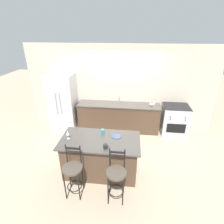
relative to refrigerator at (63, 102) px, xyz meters
The scene contains 15 objects.
ground_plane 2.04m from the refrigerator, ahead, with size 18.00×18.00×0.00m, color tan.
wall_back 1.89m from the refrigerator, 11.80° to the left, with size 6.00×0.07×2.70m.
back_counter 1.86m from the refrigerator, ahead, with size 2.63×0.63×0.91m.
sink_faucet 1.83m from the refrigerator, ahead, with size 0.02×0.13×0.22m.
kitchen_island 2.51m from the refrigerator, 51.03° to the right, with size 1.74×0.91×0.90m.
refrigerator is the anchor object (origin of this frame).
oven_range 3.61m from the refrigerator, ahead, with size 0.78×0.67×0.96m.
bar_stool_near 2.85m from the refrigerator, 66.41° to the right, with size 0.39×0.39×1.11m.
bar_stool_far 3.29m from the refrigerator, 52.87° to the right, with size 0.39×0.39×1.11m.
dinner_plate 2.59m from the refrigerator, 42.75° to the right, with size 0.23×0.23×0.02m.
wine_glass 2.14m from the refrigerator, 66.42° to the right, with size 0.07×0.07×0.21m.
coffee_mug 2.81m from the refrigerator, 52.21° to the right, with size 0.12×0.09×0.10m.
tumbler_cup 2.30m from the refrigerator, 46.90° to the right, with size 0.08×0.08×0.11m.
pumpkin_decoration 2.82m from the refrigerator, ahead, with size 0.12×0.12×0.12m.
soap_bottle 2.93m from the refrigerator, ahead, with size 0.06×0.06×0.19m.
Camera 1 is at (0.37, -4.77, 3.08)m, focal length 28.00 mm.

